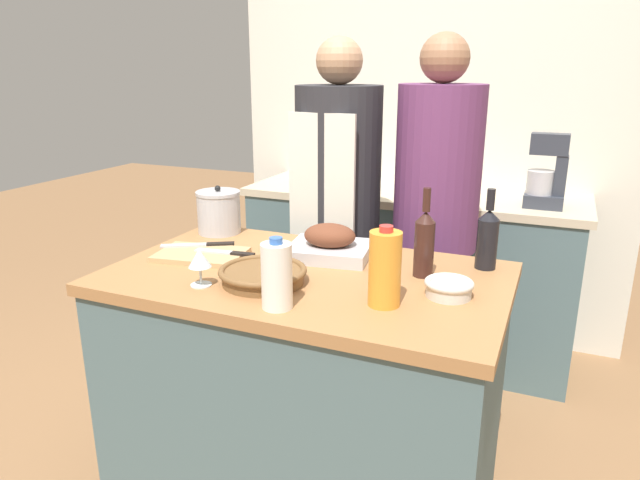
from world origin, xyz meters
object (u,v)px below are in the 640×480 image
cutting_board (201,255)px  wine_bottle_green (487,237)px  juice_jug (385,268)px  wine_glass_left (200,260)px  roasting_pan (330,244)px  knife_chef (200,245)px  person_cook_guest (435,220)px  milk_jug (277,276)px  stand_mixer (546,177)px  knife_paring (227,253)px  stock_pot (219,212)px  mixing_bowl (449,287)px  condiment_bottle_short (458,182)px  wine_bottle_dark (424,242)px  person_cook_aproned (337,215)px  condiment_bottle_tall (315,171)px  wicker_basket (263,274)px

cutting_board → wine_bottle_green: wine_bottle_green is taller
juice_jug → wine_glass_left: bearing=-172.0°
roasting_pan → knife_chef: 0.48m
cutting_board → person_cook_guest: person_cook_guest is taller
roasting_pan → juice_jug: (0.30, -0.33, 0.06)m
milk_jug → stand_mixer: size_ratio=0.58×
juice_jug → knife_paring: (-0.63, 0.18, -0.09)m
stock_pot → person_cook_guest: (0.78, 0.47, -0.07)m
cutting_board → knife_chef: knife_chef is taller
mixing_bowl → milk_jug: bearing=-147.7°
cutting_board → condiment_bottle_short: 1.41m
stock_pot → condiment_bottle_short: size_ratio=0.90×
juice_jug → wine_bottle_dark: 0.28m
condiment_bottle_short → person_cook_aproned: (-0.44, -0.52, -0.09)m
cutting_board → wine_bottle_dark: size_ratio=1.15×
wine_glass_left → condiment_bottle_tall: condiment_bottle_tall is taller
wine_glass_left → person_cook_guest: size_ratio=0.07×
knife_paring → wine_bottle_green: bearing=16.7°
wine_bottle_dark → person_cook_guest: size_ratio=0.17×
wine_glass_left → knife_chef: size_ratio=0.48×
wine_bottle_dark → person_cook_aproned: size_ratio=0.17×
milk_jug → juice_jug: bearing=26.8°
wicker_basket → wine_bottle_green: (0.62, 0.42, 0.08)m
stand_mixer → wine_glass_left: bearing=-121.3°
milk_jug → condiment_bottle_tall: bearing=110.2°
stand_mixer → person_cook_guest: person_cook_guest is taller
mixing_bowl → wine_bottle_green: size_ratio=0.53×
wine_bottle_dark → stand_mixer: size_ratio=0.82×
roasting_pan → condiment_bottle_short: size_ratio=1.45×
knife_paring → condiment_bottle_tall: bearing=100.1°
stand_mixer → person_cook_aproned: 1.03m
wicker_basket → knife_chef: bearing=151.5°
milk_jug → knife_chef: size_ratio=0.84×
juice_jug → milk_jug: size_ratio=1.14×
wicker_basket → wine_glass_left: bearing=-149.9°
roasting_pan → wine_glass_left: size_ratio=2.65×
wine_bottle_green → wine_bottle_dark: 0.23m
knife_chef → person_cook_guest: size_ratio=0.14×
juice_jug → person_cook_aproned: size_ratio=0.14×
mixing_bowl → juice_jug: juice_jug is taller
wine_glass_left → stand_mixer: (0.92, 1.52, 0.06)m
wicker_basket → stand_mixer: (0.76, 1.43, 0.12)m
condiment_bottle_short → person_cook_aproned: 0.69m
knife_chef → knife_paring: size_ratio=1.10×
stock_pot → person_cook_guest: bearing=30.8°
wicker_basket → milk_jug: milk_jug is taller
wine_bottle_dark → knife_chef: (-0.82, -0.06, -0.09)m
wine_bottle_green → person_cook_aproned: (-0.70, 0.43, -0.10)m
juice_jug → stand_mixer: stand_mixer is taller
roasting_pan → person_cook_aproned: 0.56m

